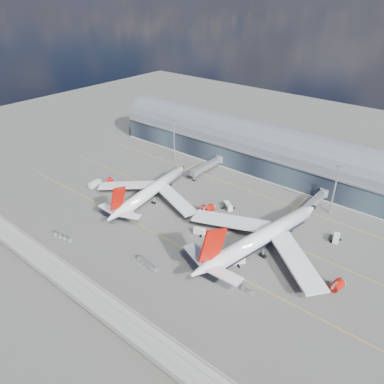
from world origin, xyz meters
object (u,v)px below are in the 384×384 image
Objects in this scene: airliner_left at (150,191)px; service_truck_3 at (238,261)px; service_truck_1 at (199,231)px; service_truck_4 at (336,238)px; cargo_train_2 at (244,288)px; service_truck_0 at (95,184)px; floodlight_mast_left at (174,139)px; service_truck_2 at (129,212)px; cargo_train_0 at (62,236)px; floodlight_mast_right at (335,189)px; airliner_right at (261,238)px; cargo_train_1 at (147,263)px; service_truck_5 at (228,206)px.

service_truck_3 is (61.42, -12.69, -4.28)m from airliner_left.
service_truck_4 is at bearing -70.61° from service_truck_1.
service_truck_1 reaches higher than cargo_train_2.
service_truck_1 is 0.72× the size of cargo_train_2.
service_truck_1 is at bearing -156.23° from service_truck_3.
floodlight_mast_left is at bearing 74.87° from service_truck_0.
service_truck_2 is (26.11, -61.85, -12.34)m from floodlight_mast_left.
service_truck_4 is at bearing -43.27° from cargo_train_0.
floodlight_mast_right is 3.65× the size of service_truck_2.
airliner_right is 98.29m from service_truck_0.
cargo_train_1 is at bearing -101.65° from service_truck_3.
service_truck_3 is at bearing -79.44° from service_truck_2.
floodlight_mast_right reaches higher than service_truck_3.
airliner_left is at bearing -169.38° from airliner_right.
floodlight_mast_right is at bearing 114.09° from service_truck_3.
cargo_train_0 is at bearing -135.67° from airliner_right.
service_truck_5 reaches higher than cargo_train_1.
service_truck_2 is at bearing -5.80° from cargo_train_0.
service_truck_3 is at bearing -104.60° from service_truck_5.
floodlight_mast_left is at bearing 48.56° from cargo_train_2.
service_truck_3 reaches higher than cargo_train_1.
cargo_train_2 is (70.02, -7.90, -0.42)m from service_truck_2.
service_truck_2 is 1.05× the size of service_truck_5.
cargo_train_1 is at bearing -118.20° from airliner_right.
cargo_train_2 is at bearing -62.37° from airliner_right.
floodlight_mast_left is 105.30m from service_truck_3.
service_truck_4 is (119.69, 34.68, -0.04)m from service_truck_0.
airliner_right is at bearing -87.44° from service_truck_5.
floodlight_mast_right is 71.01m from cargo_train_2.
cargo_train_1 is at bearing -54.19° from floodlight_mast_left.
service_truck_4 is 80.75m from cargo_train_1.
service_truck_0 is 95.60m from service_truck_3.
service_truck_0 reaches higher than cargo_train_1.
service_truck_0 is 74.08m from service_truck_5.
service_truck_2 is 94.34m from service_truck_4.
floodlight_mast_left is at bearing 34.57° from service_truck_1.
floodlight_mast_left reaches higher than airliner_left.
service_truck_1 is 24.87m from service_truck_3.
service_truck_1 is (-37.72, -53.10, -12.16)m from floodlight_mast_right.
airliner_right is (88.77, -45.92, -7.54)m from floodlight_mast_left.
service_truck_0 is at bearing -153.36° from floodlight_mast_right.
service_truck_4 is at bearing 60.26° from airliner_right.
floodlight_mast_right is 2.23× the size of cargo_train_0.
airliner_left reaches higher than service_truck_0.
cargo_train_0 is at bearing -60.57° from service_truck_0.
service_truck_3 is 0.49× the size of cargo_train_1.
service_truck_1 is 0.94× the size of service_truck_4.
floodlight_mast_left is 3.65× the size of service_truck_2.
airliner_left reaches higher than cargo_train_0.
service_truck_3 reaches higher than cargo_train_2.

